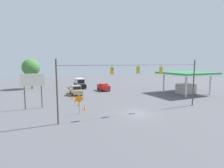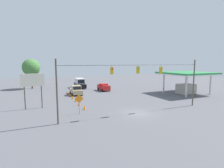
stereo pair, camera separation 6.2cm
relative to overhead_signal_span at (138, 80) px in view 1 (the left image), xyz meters
name	(u,v)px [view 1 (the left image)]	position (x,y,z in m)	size (l,w,h in m)	color
ground_plane	(138,113)	(0.04, 0.09, -4.74)	(140.00, 140.00, 0.00)	#56565B
overhead_signal_span	(138,80)	(0.00, 0.00, 0.00)	(22.10, 0.38, 7.66)	#4C473D
pickup_truck_tan_withflow_far	(76,90)	(4.76, -18.12, -3.76)	(2.49, 5.39, 2.12)	tan
box_truck_black_withflow_deep	(80,83)	(1.45, -28.05, -3.39)	(2.71, 6.64, 2.71)	black
sedan_red_oncoming_deep	(104,87)	(-2.91, -20.60, -3.78)	(2.25, 4.31, 1.83)	red
traffic_cone_nearest	(85,108)	(6.45, -4.86, -4.39)	(0.42, 0.42, 0.69)	orange
traffic_cone_second	(79,103)	(6.56, -7.84, -4.39)	(0.42, 0.42, 0.69)	orange
traffic_cone_third	(76,100)	(6.46, -10.78, -4.39)	(0.42, 0.42, 0.69)	orange
traffic_cone_fourth	(73,97)	(6.50, -13.55, -4.39)	(0.42, 0.42, 0.69)	orange
traffic_cone_fifth	(70,95)	(6.44, -16.40, -4.39)	(0.42, 0.42, 0.69)	orange
traffic_cone_farthest	(67,93)	(6.57, -19.28, -4.39)	(0.42, 0.42, 0.69)	orange
gas_station	(186,78)	(-18.95, -8.92, -1.08)	(10.49, 9.95, 4.99)	#288442
roadside_billboard	(33,83)	(13.55, -8.81, -0.70)	(3.46, 0.16, 5.51)	#4C473D
work_zone_sign	(79,100)	(7.75, -2.88, -2.75)	(1.27, 0.06, 2.84)	slate
tree_horizon_left	(31,67)	(13.85, -32.10, 1.11)	(4.68, 4.68, 8.20)	#4C3823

